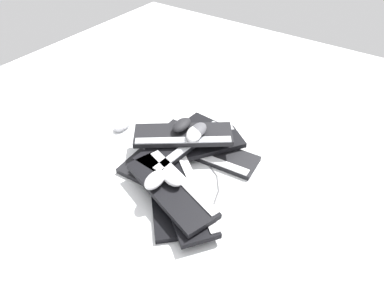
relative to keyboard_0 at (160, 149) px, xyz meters
name	(u,v)px	position (x,y,z in m)	size (l,w,h in m)	color
ground_plane	(199,164)	(-0.20, -0.03, -0.01)	(3.20, 3.20, 0.00)	white
keyboard_0	(160,149)	(0.00, 0.00, 0.00)	(0.17, 0.45, 0.03)	black
keyboard_1	(171,194)	(-0.21, 0.19, 0.00)	(0.41, 0.42, 0.03)	black
keyboard_2	(210,153)	(-0.20, -0.12, 0.00)	(0.45, 0.19, 0.03)	black
keyboard_3	(196,146)	(-0.14, -0.09, 0.03)	(0.38, 0.45, 0.03)	black
keyboard_4	(184,196)	(-0.28, 0.19, 0.03)	(0.44, 0.39, 0.03)	black
keyboard_5	(180,142)	(-0.09, -0.04, 0.06)	(0.18, 0.45, 0.03)	black
keyboard_6	(183,135)	(-0.09, -0.06, 0.09)	(0.44, 0.38, 0.03)	black
keyboard_7	(171,189)	(-0.23, 0.21, 0.06)	(0.46, 0.28, 0.03)	black
mouse_0	(198,130)	(-0.15, -0.09, 0.13)	(0.11, 0.07, 0.04)	#4C4C51
mouse_1	(182,125)	(-0.07, -0.08, 0.13)	(0.11, 0.07, 0.04)	black
mouse_2	(194,134)	(-0.15, -0.05, 0.13)	(0.11, 0.07, 0.04)	silver
mouse_3	(172,177)	(-0.22, 0.19, 0.10)	(0.11, 0.07, 0.04)	silver
mouse_4	(155,180)	(-0.17, 0.24, 0.10)	(0.11, 0.07, 0.04)	silver
mouse_5	(149,144)	(0.04, 0.03, 0.04)	(0.11, 0.07, 0.04)	#4C4C51
mouse_6	(122,125)	(0.27, -0.03, 0.01)	(0.11, 0.07, 0.04)	#B7B7BC
cable_0	(192,183)	(-0.24, 0.09, -0.01)	(0.55, 0.39, 0.01)	#59595B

